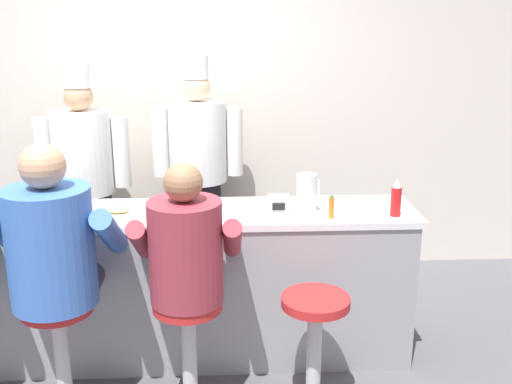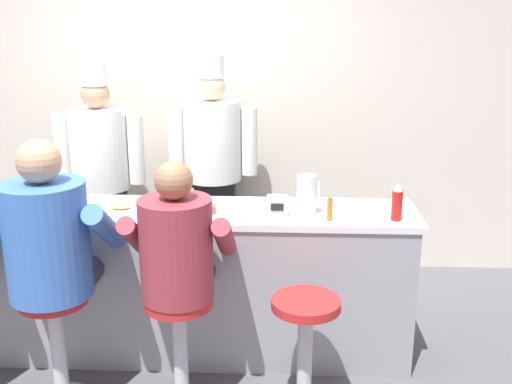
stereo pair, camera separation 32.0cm
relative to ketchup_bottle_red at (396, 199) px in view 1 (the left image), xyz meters
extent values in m
plane|color=#4C4C51|center=(-1.36, -0.13, -1.05)|extent=(20.00, 20.00, 0.00)
cube|color=beige|center=(-1.36, 1.59, 0.30)|extent=(10.00, 0.06, 2.70)
cube|color=gray|center=(-1.36, 0.15, -0.60)|extent=(2.99, 0.53, 0.91)
cube|color=silver|center=(-1.36, 0.15, -0.12)|extent=(3.05, 0.55, 0.04)
cylinder|color=red|center=(0.00, 0.00, -0.02)|extent=(0.06, 0.06, 0.17)
cone|color=white|center=(0.00, 0.00, 0.09)|extent=(0.05, 0.05, 0.05)
cylinder|color=yellow|center=(-1.18, -0.03, -0.01)|extent=(0.06, 0.06, 0.18)
cone|color=yellow|center=(-1.18, -0.03, 0.10)|extent=(0.05, 0.05, 0.05)
cylinder|color=orange|center=(-0.38, -0.02, -0.04)|extent=(0.03, 0.03, 0.12)
cylinder|color=#287F2D|center=(-0.38, -0.02, 0.03)|extent=(0.02, 0.02, 0.01)
cylinder|color=silver|center=(-0.51, 0.10, 0.01)|extent=(0.12, 0.12, 0.23)
cube|color=silver|center=(-0.44, 0.10, 0.02)|extent=(0.01, 0.01, 0.14)
cylinder|color=white|center=(-1.60, 0.08, -0.09)|extent=(0.28, 0.28, 0.02)
ellipsoid|color=#E0BC60|center=(-1.60, 0.08, -0.07)|extent=(0.12, 0.10, 0.03)
cylinder|color=#B24C47|center=(-1.11, 0.08, -0.08)|extent=(0.14, 0.14, 0.05)
cylinder|color=#4C7AB2|center=(-1.91, 0.01, -0.06)|extent=(0.08, 0.08, 0.09)
torus|color=#4C7AB2|center=(-1.86, 0.01, -0.05)|extent=(0.07, 0.01, 0.07)
torus|color=beige|center=(-2.31, 0.19, -0.06)|extent=(0.06, 0.02, 0.06)
cube|color=silver|center=(-0.68, 0.06, -0.04)|extent=(0.12, 0.07, 0.12)
cube|color=black|center=(-0.68, 0.02, -0.04)|extent=(0.07, 0.01, 0.04)
cylinder|color=#B2B5BA|center=(-1.85, -0.43, -0.73)|extent=(0.08, 0.08, 0.62)
cylinder|color=red|center=(-1.85, -0.43, -0.42)|extent=(0.36, 0.36, 0.05)
cylinder|color=#33384C|center=(-1.96, -0.21, -0.38)|extent=(0.16, 0.43, 0.16)
cylinder|color=#33384C|center=(-1.74, -0.21, -0.38)|extent=(0.16, 0.43, 0.16)
cylinder|color=#3866B7|center=(-1.85, -0.43, -0.09)|extent=(0.43, 0.43, 0.61)
cylinder|color=#3866B7|center=(-2.12, -0.31, -0.06)|extent=(0.11, 0.46, 0.37)
cylinder|color=#3866B7|center=(-1.58, -0.31, -0.06)|extent=(0.11, 0.46, 0.37)
sphere|color=tan|center=(-1.85, -0.43, 0.32)|extent=(0.22, 0.22, 0.22)
cylinder|color=#B2B5BA|center=(-1.18, -0.43, -0.73)|extent=(0.08, 0.08, 0.62)
cylinder|color=red|center=(-1.18, -0.43, -0.42)|extent=(0.36, 0.36, 0.05)
cylinder|color=#33384C|center=(-1.28, -0.24, -0.38)|extent=(0.14, 0.38, 0.14)
cylinder|color=#33384C|center=(-1.09, -0.24, -0.38)|extent=(0.14, 0.38, 0.14)
cylinder|color=maroon|center=(-1.18, -0.43, -0.13)|extent=(0.38, 0.38, 0.53)
cylinder|color=maroon|center=(-1.42, -0.32, -0.10)|extent=(0.10, 0.40, 0.32)
cylinder|color=maroon|center=(-0.95, -0.32, -0.10)|extent=(0.10, 0.40, 0.32)
sphere|color=#8C6647|center=(-1.18, -0.43, 0.23)|extent=(0.19, 0.19, 0.19)
cylinder|color=#B2B5BA|center=(-0.52, -0.43, -0.73)|extent=(0.08, 0.08, 0.62)
cylinder|color=red|center=(-0.52, -0.43, -0.42)|extent=(0.36, 0.36, 0.05)
cube|color=#232328|center=(-2.02, 1.09, -0.65)|extent=(0.34, 0.18, 0.81)
cube|color=white|center=(-2.02, 1.04, -0.49)|extent=(0.30, 0.02, 0.48)
cylinder|color=white|center=(-2.02, 1.09, 0.05)|extent=(0.44, 0.44, 0.60)
sphere|color=tan|center=(-2.02, 1.09, 0.46)|extent=(0.21, 0.21, 0.21)
cylinder|color=white|center=(-2.02, 1.09, 0.61)|extent=(0.19, 0.19, 0.17)
cylinder|color=white|center=(-2.30, 1.09, 0.05)|extent=(0.12, 0.12, 0.51)
cylinder|color=white|center=(-1.74, 1.09, 0.05)|extent=(0.12, 0.12, 0.51)
cube|color=#232328|center=(-1.20, 1.31, -0.64)|extent=(0.34, 0.19, 0.83)
cube|color=white|center=(-1.20, 1.26, -0.48)|extent=(0.31, 0.02, 0.50)
cylinder|color=white|center=(-1.20, 1.31, 0.08)|extent=(0.45, 0.45, 0.62)
sphere|color=#DBB28E|center=(-1.20, 1.31, 0.50)|extent=(0.21, 0.21, 0.21)
cylinder|color=white|center=(-1.20, 1.31, 0.65)|extent=(0.19, 0.19, 0.17)
cylinder|color=white|center=(-1.48, 1.31, 0.08)|extent=(0.13, 0.13, 0.53)
cylinder|color=white|center=(-0.91, 1.31, 0.08)|extent=(0.13, 0.13, 0.53)
camera|label=1|loc=(-0.96, -3.25, 1.00)|focal=42.00mm
camera|label=2|loc=(-0.65, -3.25, 1.00)|focal=42.00mm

